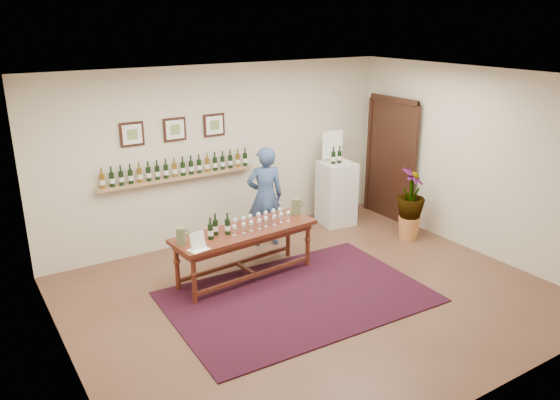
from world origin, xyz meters
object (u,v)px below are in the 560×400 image
tasting_table (245,237)px  display_pedestal (336,193)px  potted_plant (410,204)px  person (265,197)px

tasting_table → display_pedestal: display_pedestal is taller
display_pedestal → potted_plant: (0.57, -1.21, 0.05)m
display_pedestal → person: person is taller
tasting_table → person: bearing=41.2°
tasting_table → potted_plant: bearing=-8.4°
tasting_table → display_pedestal: (2.38, 1.02, -0.06)m
display_pedestal → person: bearing=-174.7°
tasting_table → potted_plant: (2.95, -0.19, -0.02)m
potted_plant → person: size_ratio=0.64×
display_pedestal → potted_plant: display_pedestal is taller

